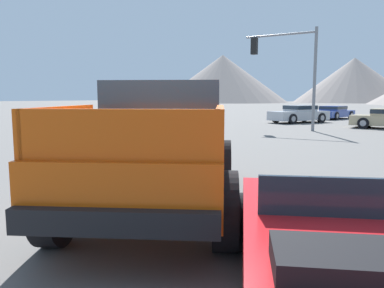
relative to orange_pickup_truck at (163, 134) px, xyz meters
name	(u,v)px	position (x,y,z in m)	size (l,w,h in m)	color
ground_plane	(157,219)	(0.43, -0.78, -1.15)	(320.00, 320.00, 0.00)	#5B5956
orange_pickup_truck	(163,134)	(0.00, 0.00, 0.00)	(4.05, 5.56, 2.02)	#CC4C0C
red_convertible_car	(353,267)	(3.22, -2.00, -0.71)	(3.15, 4.37, 1.06)	red
parked_car_silver	(299,114)	(-3.34, 21.35, -0.53)	(3.69, 4.56, 1.22)	#B7BABF
parked_car_blue	(333,112)	(-2.12, 27.42, -0.60)	(2.83, 4.70, 1.06)	#334C9E
traffic_light_main	(286,60)	(-2.48, 15.08, 2.60)	(3.89, 0.38, 5.34)	slate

